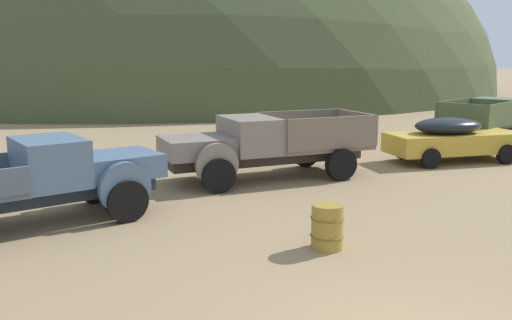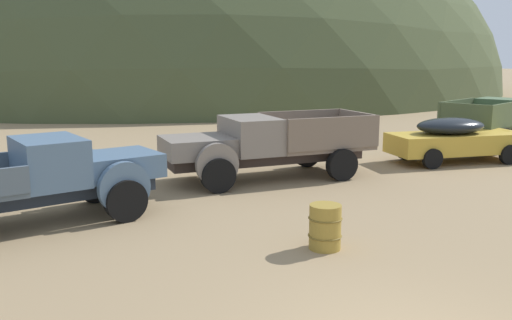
% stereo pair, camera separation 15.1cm
% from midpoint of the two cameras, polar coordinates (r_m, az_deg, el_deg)
% --- Properties ---
extents(hill_far_right, '(72.26, 74.94, 42.94)m').
position_cam_midpoint_polar(hill_far_right, '(67.40, -9.47, 7.61)').
color(hill_far_right, '#424C2D').
rests_on(hill_far_right, ground).
extents(truck_chalk_blue, '(6.13, 2.63, 1.89)m').
position_cam_midpoint_polar(truck_chalk_blue, '(12.81, -21.49, -1.88)').
color(truck_chalk_blue, '#262D39').
rests_on(truck_chalk_blue, ground).
extents(truck_primer_gray, '(6.61, 3.18, 1.91)m').
position_cam_midpoint_polar(truck_primer_gray, '(16.12, -0.24, 1.54)').
color(truck_primer_gray, '#3D322D').
rests_on(truck_primer_gray, ground).
extents(car_faded_yellow, '(5.31, 3.03, 1.57)m').
position_cam_midpoint_polar(car_faded_yellow, '(20.25, 20.36, 2.15)').
color(car_faded_yellow, gold).
rests_on(car_faded_yellow, ground).
extents(truck_weathered_green, '(6.85, 3.61, 1.91)m').
position_cam_midpoint_polar(truck_weathered_green, '(25.36, 23.90, 3.99)').
color(truck_weathered_green, '#232B1B').
rests_on(truck_weathered_green, ground).
extents(oil_drum_spare, '(0.66, 0.66, 0.87)m').
position_cam_midpoint_polar(oil_drum_spare, '(10.52, 7.12, -6.99)').
color(oil_drum_spare, olive).
rests_on(oil_drum_spare, ground).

